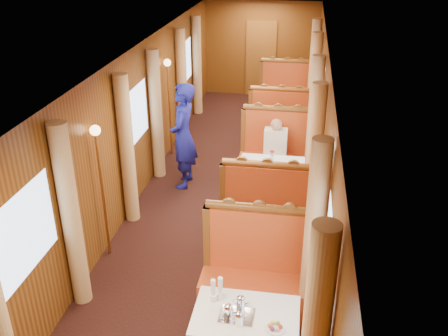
% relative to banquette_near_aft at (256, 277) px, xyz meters
% --- Properties ---
extents(floor, '(3.00, 12.00, 0.01)m').
position_rel_banquette_near_aft_xyz_m(floor, '(-0.75, 2.49, -0.42)').
color(floor, black).
rests_on(floor, ground).
extents(ceiling, '(3.00, 12.00, 0.01)m').
position_rel_banquette_near_aft_xyz_m(ceiling, '(-0.75, 2.49, 2.08)').
color(ceiling, silver).
rests_on(ceiling, wall_left).
extents(wall_far, '(3.00, 0.01, 2.50)m').
position_rel_banquette_near_aft_xyz_m(wall_far, '(-0.75, 8.49, 0.83)').
color(wall_far, brown).
rests_on(wall_far, floor).
extents(wall_left, '(0.01, 12.00, 2.50)m').
position_rel_banquette_near_aft_xyz_m(wall_left, '(-2.25, 2.49, 0.83)').
color(wall_left, brown).
rests_on(wall_left, floor).
extents(wall_right, '(0.01, 12.00, 2.50)m').
position_rel_banquette_near_aft_xyz_m(wall_right, '(0.75, 2.49, 0.83)').
color(wall_right, brown).
rests_on(wall_right, floor).
extents(doorway_far, '(0.80, 0.04, 2.00)m').
position_rel_banquette_near_aft_xyz_m(doorway_far, '(-0.75, 8.46, 0.58)').
color(doorway_far, brown).
rests_on(doorway_far, floor).
extents(banquette_near_aft, '(1.30, 0.55, 1.34)m').
position_rel_banquette_near_aft_xyz_m(banquette_near_aft, '(0.00, 0.00, 0.00)').
color(banquette_near_aft, '#AE2513').
rests_on(banquette_near_aft, floor).
extents(table_mid, '(1.05, 0.72, 0.75)m').
position_rel_banquette_near_aft_xyz_m(table_mid, '(0.00, 2.49, -0.05)').
color(table_mid, white).
rests_on(table_mid, floor).
extents(banquette_mid_fwd, '(1.30, 0.55, 1.34)m').
position_rel_banquette_near_aft_xyz_m(banquette_mid_fwd, '(0.00, 1.47, 0.00)').
color(banquette_mid_fwd, '#AE2513').
rests_on(banquette_mid_fwd, floor).
extents(banquette_mid_aft, '(1.30, 0.55, 1.34)m').
position_rel_banquette_near_aft_xyz_m(banquette_mid_aft, '(0.00, 3.50, 0.00)').
color(banquette_mid_aft, '#AE2513').
rests_on(banquette_mid_aft, floor).
extents(table_far, '(1.05, 0.72, 0.75)m').
position_rel_banquette_near_aft_xyz_m(table_far, '(0.00, 5.99, -0.05)').
color(table_far, white).
rests_on(table_far, floor).
extents(banquette_far_fwd, '(1.30, 0.55, 1.34)m').
position_rel_banquette_near_aft_xyz_m(banquette_far_fwd, '(0.00, 4.97, 0.00)').
color(banquette_far_fwd, '#AE2513').
rests_on(banquette_far_fwd, floor).
extents(banquette_far_aft, '(1.30, 0.55, 1.34)m').
position_rel_banquette_near_aft_xyz_m(banquette_far_aft, '(0.00, 7.00, 0.00)').
color(banquette_far_aft, '#AE2513').
rests_on(banquette_far_aft, floor).
extents(tea_tray, '(0.35, 0.27, 0.01)m').
position_rel_banquette_near_aft_xyz_m(tea_tray, '(-0.09, -1.06, 0.33)').
color(tea_tray, silver).
rests_on(tea_tray, table_near).
extents(teapot_left, '(0.17, 0.14, 0.12)m').
position_rel_banquette_near_aft_xyz_m(teapot_left, '(-0.17, -1.08, 0.39)').
color(teapot_left, silver).
rests_on(teapot_left, tea_tray).
extents(teapot_right, '(0.15, 0.12, 0.12)m').
position_rel_banquette_near_aft_xyz_m(teapot_right, '(-0.05, -1.16, 0.39)').
color(teapot_right, silver).
rests_on(teapot_right, tea_tray).
extents(teapot_back, '(0.16, 0.12, 0.12)m').
position_rel_banquette_near_aft_xyz_m(teapot_back, '(-0.06, -0.94, 0.39)').
color(teapot_back, silver).
rests_on(teapot_back, tea_tray).
extents(fruit_plate, '(0.20, 0.20, 0.05)m').
position_rel_banquette_near_aft_xyz_m(fruit_plate, '(0.30, -1.16, 0.35)').
color(fruit_plate, white).
rests_on(fruit_plate, table_near).
extents(cup_inboard, '(0.08, 0.08, 0.26)m').
position_rel_banquette_near_aft_xyz_m(cup_inboard, '(-0.35, -0.87, 0.43)').
color(cup_inboard, white).
rests_on(cup_inboard, table_near).
extents(cup_outboard, '(0.08, 0.08, 0.26)m').
position_rel_banquette_near_aft_xyz_m(cup_outboard, '(-0.29, -0.83, 0.43)').
color(cup_outboard, white).
rests_on(cup_outboard, table_near).
extents(rose_vase_mid, '(0.06, 0.06, 0.36)m').
position_rel_banquette_near_aft_xyz_m(rose_vase_mid, '(-0.01, 2.46, 0.50)').
color(rose_vase_mid, silver).
rests_on(rose_vase_mid, table_mid).
extents(rose_vase_far, '(0.06, 0.06, 0.36)m').
position_rel_banquette_near_aft_xyz_m(rose_vase_far, '(0.01, 6.02, 0.50)').
color(rose_vase_far, silver).
rests_on(rose_vase_far, table_far).
extents(window_left_near, '(0.01, 1.20, 0.90)m').
position_rel_banquette_near_aft_xyz_m(window_left_near, '(-2.24, -1.01, 1.03)').
color(window_left_near, '#94ADD0').
rests_on(window_left_near, wall_left).
extents(curtain_left_near_b, '(0.22, 0.22, 2.35)m').
position_rel_banquette_near_aft_xyz_m(curtain_left_near_b, '(-2.13, -0.23, 0.75)').
color(curtain_left_near_b, tan).
rests_on(curtain_left_near_b, floor).
extents(window_right_near, '(0.01, 1.20, 0.90)m').
position_rel_banquette_near_aft_xyz_m(window_right_near, '(0.74, -1.01, 1.03)').
color(window_right_near, '#94ADD0').
rests_on(window_right_near, wall_right).
extents(curtain_right_near_b, '(0.22, 0.22, 2.35)m').
position_rel_banquette_near_aft_xyz_m(curtain_right_near_b, '(0.63, -0.23, 0.75)').
color(curtain_right_near_b, tan).
rests_on(curtain_right_near_b, floor).
extents(window_left_mid, '(0.01, 1.20, 0.90)m').
position_rel_banquette_near_aft_xyz_m(window_left_mid, '(-2.24, 2.49, 1.03)').
color(window_left_mid, '#94ADD0').
rests_on(window_left_mid, wall_left).
extents(curtain_left_mid_a, '(0.22, 0.22, 2.35)m').
position_rel_banquette_near_aft_xyz_m(curtain_left_mid_a, '(-2.13, 1.71, 0.75)').
color(curtain_left_mid_a, tan).
rests_on(curtain_left_mid_a, floor).
extents(curtain_left_mid_b, '(0.22, 0.22, 2.35)m').
position_rel_banquette_near_aft_xyz_m(curtain_left_mid_b, '(-2.13, 3.27, 0.75)').
color(curtain_left_mid_b, tan).
rests_on(curtain_left_mid_b, floor).
extents(window_right_mid, '(0.01, 1.20, 0.90)m').
position_rel_banquette_near_aft_xyz_m(window_right_mid, '(0.74, 2.49, 1.03)').
color(window_right_mid, '#94ADD0').
rests_on(window_right_mid, wall_right).
extents(curtain_right_mid_a, '(0.22, 0.22, 2.35)m').
position_rel_banquette_near_aft_xyz_m(curtain_right_mid_a, '(0.63, 1.71, 0.75)').
color(curtain_right_mid_a, tan).
rests_on(curtain_right_mid_a, floor).
extents(curtain_right_mid_b, '(0.22, 0.22, 2.35)m').
position_rel_banquette_near_aft_xyz_m(curtain_right_mid_b, '(0.63, 3.27, 0.75)').
color(curtain_right_mid_b, tan).
rests_on(curtain_right_mid_b, floor).
extents(window_left_far, '(0.01, 1.20, 0.90)m').
position_rel_banquette_near_aft_xyz_m(window_left_far, '(-2.24, 5.99, 1.03)').
color(window_left_far, '#94ADD0').
rests_on(window_left_far, wall_left).
extents(curtain_left_far_a, '(0.22, 0.22, 2.35)m').
position_rel_banquette_near_aft_xyz_m(curtain_left_far_a, '(-2.13, 5.21, 0.75)').
color(curtain_left_far_a, tan).
rests_on(curtain_left_far_a, floor).
extents(curtain_left_far_b, '(0.22, 0.22, 2.35)m').
position_rel_banquette_near_aft_xyz_m(curtain_left_far_b, '(-2.13, 6.77, 0.75)').
color(curtain_left_far_b, tan).
rests_on(curtain_left_far_b, floor).
extents(window_right_far, '(0.01, 1.20, 0.90)m').
position_rel_banquette_near_aft_xyz_m(window_right_far, '(0.74, 5.99, 1.03)').
color(window_right_far, '#94ADD0').
rests_on(window_right_far, wall_right).
extents(curtain_right_far_a, '(0.22, 0.22, 2.35)m').
position_rel_banquette_near_aft_xyz_m(curtain_right_far_a, '(0.63, 5.21, 0.75)').
color(curtain_right_far_a, tan).
rests_on(curtain_right_far_a, floor).
extents(curtain_right_far_b, '(0.22, 0.22, 2.35)m').
position_rel_banquette_near_aft_xyz_m(curtain_right_far_b, '(0.63, 6.77, 0.75)').
color(curtain_right_far_b, tan).
rests_on(curtain_right_far_b, floor).
extents(sconce_left_fore, '(0.14, 0.14, 1.95)m').
position_rel_banquette_near_aft_xyz_m(sconce_left_fore, '(-2.15, 0.74, 0.96)').
color(sconce_left_fore, '#BF8C3F').
rests_on(sconce_left_fore, floor).
extents(sconce_right_fore, '(0.14, 0.14, 1.95)m').
position_rel_banquette_near_aft_xyz_m(sconce_right_fore, '(0.65, 0.74, 0.96)').
color(sconce_right_fore, '#BF8C3F').
rests_on(sconce_right_fore, floor).
extents(sconce_left_aft, '(0.14, 0.14, 1.95)m').
position_rel_banquette_near_aft_xyz_m(sconce_left_aft, '(-2.15, 4.24, 0.96)').
color(sconce_left_aft, '#BF8C3F').
rests_on(sconce_left_aft, floor).
extents(sconce_right_aft, '(0.14, 0.14, 1.95)m').
position_rel_banquette_near_aft_xyz_m(sconce_right_aft, '(0.65, 4.24, 0.96)').
color(sconce_right_aft, '#BF8C3F').
rests_on(sconce_right_aft, floor).
extents(steward, '(0.46, 0.69, 1.87)m').
position_rel_banquette_near_aft_xyz_m(steward, '(-1.57, 2.96, 0.51)').
color(steward, navy).
rests_on(steward, floor).
extents(passenger, '(0.40, 0.44, 0.76)m').
position_rel_banquette_near_aft_xyz_m(passenger, '(-0.00, 3.28, 0.32)').
color(passenger, beige).
rests_on(passenger, banquette_mid_aft).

